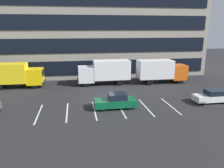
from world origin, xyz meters
The scene contains 8 objects.
ground_plane centered at (0.00, 0.00, 0.00)m, with size 120.00×120.00×0.00m, color #262628.
office_building centered at (0.00, 17.95, 10.80)m, with size 39.96×13.20×21.60m.
lot_markings centered at (0.00, -3.22, 0.00)m, with size 14.14×5.40×0.01m.
box_truck_white centered at (1.17, 7.56, 2.05)m, with size 7.85×2.60×3.64m.
box_truck_yellow_all centered at (-11.70, 7.64, 1.97)m, with size 7.55×2.50×3.50m.
box_truck_orange centered at (9.84, 7.06, 2.01)m, with size 7.72×2.56×3.58m.
sedan_forest centered at (0.92, -2.85, 0.76)m, with size 4.47×1.87×1.60m.
sedan_white centered at (12.16, -2.85, 0.69)m, with size 4.09×1.71×1.46m.
Camera 1 is at (-3.14, -24.83, 8.32)m, focal length 35.41 mm.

